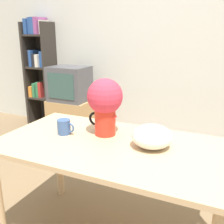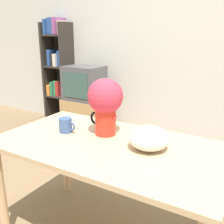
{
  "view_description": "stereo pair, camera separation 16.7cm",
  "coord_description": "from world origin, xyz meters",
  "px_view_note": "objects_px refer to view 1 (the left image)",
  "views": [
    {
      "loc": [
        0.77,
        -1.27,
        1.37
      ],
      "look_at": [
        0.1,
        0.18,
        0.89
      ],
      "focal_mm": 42.0,
      "sensor_mm": 36.0,
      "label": 1
    },
    {
      "loc": [
        0.92,
        -1.2,
        1.37
      ],
      "look_at": [
        0.1,
        0.18,
        0.89
      ],
      "focal_mm": 42.0,
      "sensor_mm": 36.0,
      "label": 2
    }
  ],
  "objects_px": {
    "tv_set": "(69,84)",
    "flower_vase": "(105,102)",
    "coffee_mug": "(64,127)",
    "white_bowl": "(152,136)"
  },
  "relations": [
    {
      "from": "flower_vase",
      "to": "tv_set",
      "type": "distance_m",
      "value": 1.87
    },
    {
      "from": "flower_vase",
      "to": "tv_set",
      "type": "xyz_separation_m",
      "value": [
        -1.21,
        1.4,
        -0.21
      ]
    },
    {
      "from": "tv_set",
      "to": "flower_vase",
      "type": "bearing_deg",
      "value": -49.19
    },
    {
      "from": "flower_vase",
      "to": "white_bowl",
      "type": "xyz_separation_m",
      "value": [
        0.34,
        -0.07,
        -0.15
      ]
    },
    {
      "from": "flower_vase",
      "to": "coffee_mug",
      "type": "xyz_separation_m",
      "value": [
        -0.25,
        -0.1,
        -0.17
      ]
    },
    {
      "from": "coffee_mug",
      "to": "tv_set",
      "type": "xyz_separation_m",
      "value": [
        -0.96,
        1.51,
        -0.04
      ]
    },
    {
      "from": "coffee_mug",
      "to": "white_bowl",
      "type": "relative_size",
      "value": 0.53
    },
    {
      "from": "flower_vase",
      "to": "white_bowl",
      "type": "bearing_deg",
      "value": -11.88
    },
    {
      "from": "flower_vase",
      "to": "tv_set",
      "type": "relative_size",
      "value": 0.76
    },
    {
      "from": "tv_set",
      "to": "white_bowl",
      "type": "bearing_deg",
      "value": -43.55
    }
  ]
}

